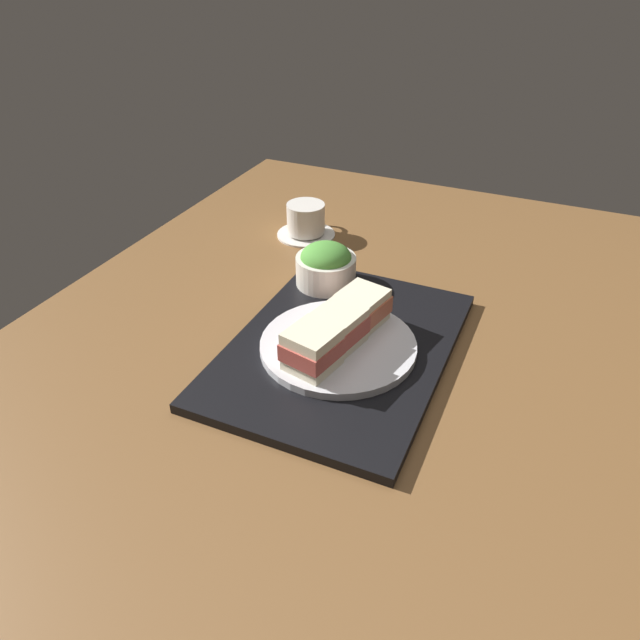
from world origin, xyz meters
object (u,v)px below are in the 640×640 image
Objects in this scene: sandwich_far at (362,307)px; coffee_cup at (306,221)px; sandwich_middle at (339,327)px; salad_bowl at (326,265)px; sandwich_plate at (338,345)px; sandwich_near at (312,349)px.

sandwich_far is 0.66× the size of coffee_cup.
sandwich_middle is 0.80× the size of salad_bowl.
sandwich_plate is 2.22× the size of salad_bowl.
sandwich_middle reaches higher than sandwich_far.
sandwich_near is at bearing 170.13° from sandwich_plate.
sandwich_middle reaches higher than sandwich_plate.
sandwich_plate is at bearing 170.13° from sandwich_far.
salad_bowl is at bearing -146.06° from coffee_cup.
sandwich_plate is 1.84× the size of coffee_cup.
salad_bowl reaches higher than sandwich_plate.
sandwich_plate is 42.56cm from coffee_cup.
sandwich_near reaches higher than coffee_cup.
sandwich_plate is 19.79cm from salad_bowl.
coffee_cup is (42.94, 21.20, -2.58)cm from sandwich_near.
sandwich_near is (-6.75, 1.17, 3.61)cm from sandwich_plate.
sandwich_near reaches higher than sandwich_far.
coffee_cup is (36.19, 22.37, -2.33)cm from sandwich_middle.
sandwich_far is at bearing -9.87° from sandwich_middle.
coffee_cup is at bearing 33.94° from salad_bowl.
salad_bowl is at bearing 45.97° from sandwich_far.
coffee_cup is at bearing 38.66° from sandwich_far.
sandwich_middle is at bearing -26.57° from sandwich_plate.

